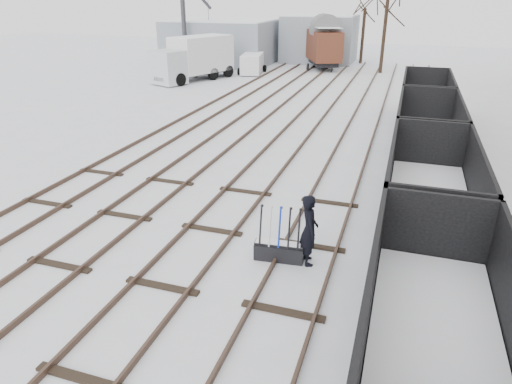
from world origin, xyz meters
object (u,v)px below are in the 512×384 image
at_px(worker, 309,230).
at_px(freight_wagon_a, 435,346).
at_px(panel_van, 252,63).
at_px(box_van_wagon, 324,45).
at_px(ground_frame, 279,250).
at_px(lorry, 194,58).
at_px(crane, 186,44).

relative_size(worker, freight_wagon_a, 0.31).
height_order(worker, freight_wagon_a, freight_wagon_a).
xyz_separation_m(worker, panel_van, (-11.15, 28.51, -0.10)).
bearing_deg(box_van_wagon, ground_frame, -104.60).
relative_size(box_van_wagon, lorry, 0.71).
height_order(freight_wagon_a, panel_van, freight_wagon_a).
xyz_separation_m(worker, freight_wagon_a, (2.92, -3.43, 0.01)).
relative_size(freight_wagon_a, lorry, 0.80).
distance_m(ground_frame, box_van_wagon, 33.34).
xyz_separation_m(ground_frame, worker, (0.75, 0.10, 0.68)).
distance_m(worker, lorry, 27.90).
xyz_separation_m(box_van_wagon, lorry, (-8.73, -8.96, -0.45)).
bearing_deg(crane, worker, -44.95).
relative_size(worker, panel_van, 0.48).
bearing_deg(freight_wagon_a, worker, 130.42).
bearing_deg(panel_van, lorry, -136.32).
xyz_separation_m(freight_wagon_a, crane, (-20.74, 32.73, 1.26)).
relative_size(ground_frame, crane, 0.18).
bearing_deg(ground_frame, crane, 114.97).
height_order(ground_frame, freight_wagon_a, freight_wagon_a).
relative_size(box_van_wagon, crane, 0.65).
distance_m(panel_van, crane, 6.85).
bearing_deg(panel_van, freight_wagon_a, -77.16).
xyz_separation_m(ground_frame, crane, (-17.07, 29.40, 1.94)).
bearing_deg(freight_wagon_a, box_van_wagon, 103.43).
xyz_separation_m(box_van_wagon, crane, (-12.09, -3.51, 0.06)).
xyz_separation_m(ground_frame, box_van_wagon, (-4.98, 32.91, 1.89)).
bearing_deg(panel_van, worker, -79.58).
height_order(freight_wagon_a, lorry, lorry).
xyz_separation_m(worker, box_van_wagon, (-5.73, 32.81, 1.21)).
distance_m(ground_frame, crane, 34.05).
relative_size(freight_wagon_a, crane, 0.73).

